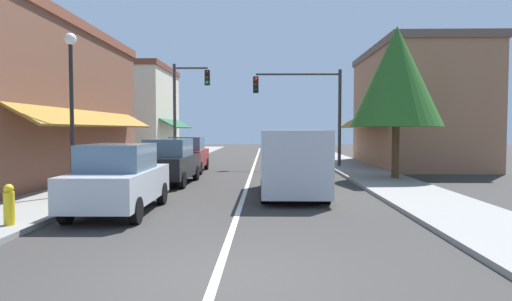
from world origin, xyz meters
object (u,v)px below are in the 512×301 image
at_px(parked_car_second_left, 169,162).
at_px(street_lamp_left_near, 71,89).
at_px(van_in_lane, 292,160).
at_px(parked_car_third_left, 187,155).
at_px(traffic_signal_left_corner, 185,100).
at_px(tree_right_near, 397,77).
at_px(parked_car_nearest_left, 119,179).
at_px(fire_hydrant, 9,205).
at_px(traffic_signal_mast_arm, 309,101).

height_order(parked_car_second_left, street_lamp_left_near, street_lamp_left_near).
bearing_deg(van_in_lane, parked_car_third_left, 121.61).
bearing_deg(traffic_signal_left_corner, tree_right_near, -38.81).
distance_m(parked_car_second_left, street_lamp_left_near, 5.06).
xyz_separation_m(parked_car_nearest_left, fire_hydrant, (-1.68, -2.01, -0.33)).
xyz_separation_m(parked_car_second_left, van_in_lane, (4.64, -2.90, 0.27)).
bearing_deg(fire_hydrant, traffic_signal_left_corner, 88.13).
xyz_separation_m(parked_car_nearest_left, van_in_lane, (4.60, 3.17, 0.27)).
bearing_deg(parked_car_nearest_left, street_lamp_left_near, 133.28).
bearing_deg(parked_car_third_left, tree_right_near, -23.18).
distance_m(parked_car_nearest_left, van_in_lane, 5.60).
bearing_deg(fire_hydrant, parked_car_nearest_left, 50.18).
relative_size(parked_car_third_left, traffic_signal_left_corner, 0.68).
relative_size(tree_right_near, fire_hydrant, 7.30).
distance_m(van_in_lane, tree_right_near, 6.85).
height_order(parked_car_nearest_left, van_in_lane, van_in_lane).
bearing_deg(traffic_signal_left_corner, parked_car_nearest_left, -85.92).
bearing_deg(tree_right_near, fire_hydrant, -139.25).
relative_size(traffic_signal_mast_arm, fire_hydrant, 6.27).
height_order(parked_car_nearest_left, traffic_signal_left_corner, traffic_signal_left_corner).
xyz_separation_m(parked_car_second_left, traffic_signal_left_corner, (-1.07, 9.40, 3.02)).
xyz_separation_m(parked_car_third_left, street_lamp_left_near, (-1.96, -8.78, 2.50)).
relative_size(parked_car_second_left, street_lamp_left_near, 0.82).
height_order(van_in_lane, tree_right_near, tree_right_near).
bearing_deg(tree_right_near, street_lamp_left_near, -155.85).
distance_m(traffic_signal_left_corner, fire_hydrant, 17.81).
relative_size(traffic_signal_mast_arm, street_lamp_left_near, 1.08).
xyz_separation_m(traffic_signal_mast_arm, traffic_signal_left_corner, (-7.22, 1.85, 0.18)).
bearing_deg(street_lamp_left_near, traffic_signal_mast_arm, 54.00).
xyz_separation_m(parked_car_second_left, fire_hydrant, (-1.64, -8.08, -0.33)).
distance_m(parked_car_second_left, traffic_signal_left_corner, 9.93).
distance_m(street_lamp_left_near, fire_hydrant, 5.11).
bearing_deg(traffic_signal_mast_arm, parked_car_nearest_left, -114.19).
bearing_deg(parked_car_second_left, parked_car_nearest_left, -88.00).
bearing_deg(street_lamp_left_near, fire_hydrant, -83.45).
bearing_deg(traffic_signal_left_corner, street_lamp_left_near, -94.56).
relative_size(parked_car_second_left, tree_right_near, 0.65).
bearing_deg(parked_car_second_left, parked_car_third_left, 93.64).
height_order(parked_car_third_left, tree_right_near, tree_right_near).
bearing_deg(parked_car_third_left, parked_car_nearest_left, -90.28).
xyz_separation_m(traffic_signal_left_corner, tree_right_near, (10.20, -8.20, 0.39)).
height_order(traffic_signal_left_corner, tree_right_near, tree_right_near).
bearing_deg(tree_right_near, parked_car_nearest_left, -141.36).
xyz_separation_m(parked_car_third_left, van_in_lane, (4.81, -7.83, 0.27)).
relative_size(traffic_signal_mast_arm, traffic_signal_left_corner, 0.90).
height_order(parked_car_second_left, parked_car_third_left, same).
relative_size(traffic_signal_left_corner, street_lamp_left_near, 1.20).
relative_size(van_in_lane, traffic_signal_left_corner, 0.85).
distance_m(parked_car_third_left, traffic_signal_left_corner, 5.48).
bearing_deg(fire_hydrant, parked_car_second_left, 78.52).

